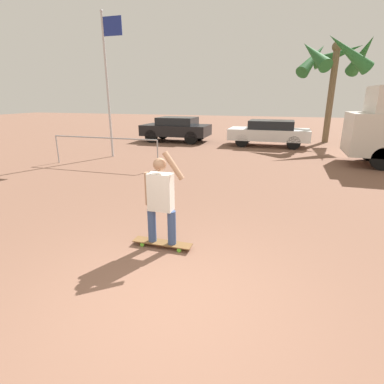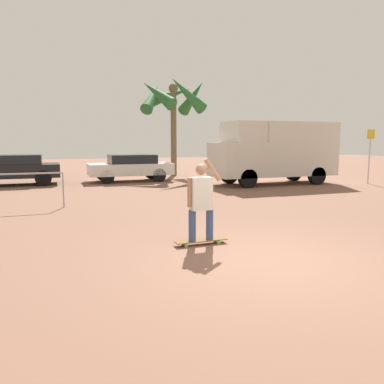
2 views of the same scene
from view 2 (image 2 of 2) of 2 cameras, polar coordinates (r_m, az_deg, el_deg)
The scene contains 8 objects.
ground_plane at distance 6.39m, azimuth 11.97°, elevation -10.43°, with size 80.00×80.00×0.00m, color brown.
skateboard at distance 7.28m, azimuth 1.37°, elevation -7.43°, with size 1.03×0.22×0.09m.
person_skateboarder at distance 7.10m, azimuth 1.39°, elevation -0.90°, with size 0.69×0.22×1.58m.
camper_van at distance 17.92m, azimuth 12.60°, elevation 6.19°, with size 5.84×2.06×2.85m.
parked_car_white at distance 18.99m, azimuth -9.32°, elevation 3.81°, with size 4.09×1.81×1.33m.
parked_car_black at distance 18.89m, azimuth -25.25°, elevation 3.26°, with size 3.81×1.93×1.38m.
palm_tree_near_van at distance 22.19m, azimuth -3.05°, elevation 14.10°, with size 3.93×3.91×5.61m.
street_sign at distance 19.52m, azimuth 25.48°, elevation 5.91°, with size 0.44×0.06×2.53m.
Camera 2 is at (-3.31, -5.11, 1.97)m, focal length 35.00 mm.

